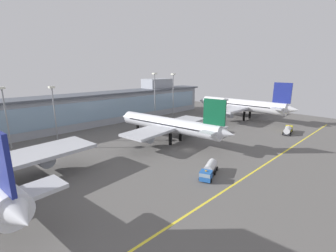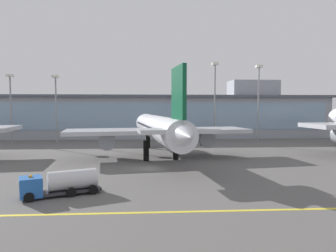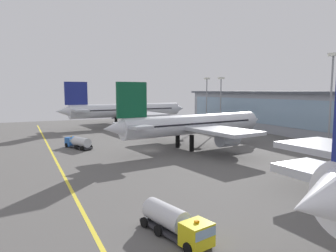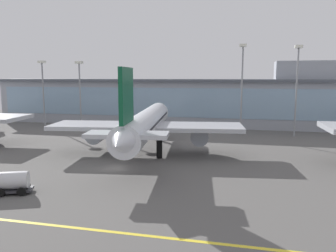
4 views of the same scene
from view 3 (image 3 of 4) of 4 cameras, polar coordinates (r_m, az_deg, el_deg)
The scene contains 10 objects.
ground_plane at distance 76.53m, azimuth -3.24°, elevation -4.49°, with size 180.00×180.00×0.00m, color #5B5956.
taxiway_centreline_stripe at distance 71.41m, azimuth -19.91°, elevation -5.66°, with size 144.00×0.50×0.01m, color yellow.
terminal_building at distance 106.71m, azimuth 24.88°, elevation 2.16°, with size 124.02×14.00×19.52m.
airliner_near_left at distance 128.06m, azimuth -7.63°, elevation 2.81°, with size 49.77×55.57×17.79m.
airliner_near_right at distance 78.90m, azimuth 4.71°, elevation 0.23°, with size 38.00×48.27×16.42m.
fuel_tanker_truck at distance 82.56m, azimuth -16.15°, elevation -2.86°, with size 9.27×5.84×2.90m.
baggage_tug_near at distance 32.45m, azimuth 1.49°, elevation -17.19°, with size 9.36×4.62×2.90m.
apron_light_mast_west at distance 83.55m, azimuth 27.66°, elevation 6.23°, with size 1.80×1.80×23.26m.
apron_light_mast_east at distance 130.20m, azimuth 7.08°, elevation 5.90°, with size 1.80×1.80×19.85m.
apron_light_mast_far_east at distance 117.39m, azimuth 9.61°, elevation 5.69°, with size 1.80×1.80×19.46m.
Camera 3 is at (69.64, -28.21, 14.53)m, focal length 33.42 mm.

